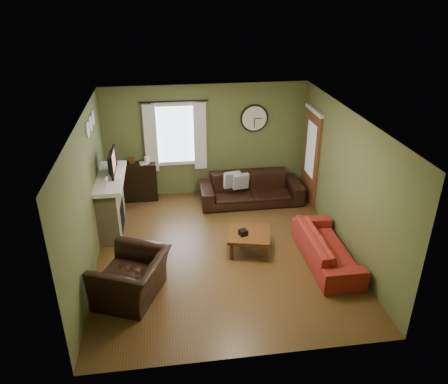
{
  "coord_description": "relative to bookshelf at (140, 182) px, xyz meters",
  "views": [
    {
      "loc": [
        -0.93,
        -6.87,
        4.65
      ],
      "look_at": [
        0.1,
        0.4,
        1.05
      ],
      "focal_mm": 35.0,
      "sensor_mm": 36.0,
      "label": 1
    }
  ],
  "objects": [
    {
      "name": "wall_right",
      "position": [
        3.86,
        -2.42,
        0.85
      ],
      "size": [
        0.0,
        5.2,
        2.6
      ],
      "primitive_type": "cube",
      "color": "#586234",
      "rests_on": "ground"
    },
    {
      "name": "tissue_box",
      "position": [
        1.94,
        -2.54,
        -0.05
      ],
      "size": [
        0.18,
        0.18,
        0.11
      ],
      "primitive_type": "cube",
      "rotation": [
        0.0,
        0.0,
        0.35
      ],
      "color": "black",
      "rests_on": "coffee_table"
    },
    {
      "name": "coffee_table",
      "position": [
        2.07,
        -2.48,
        -0.25
      ],
      "size": [
        0.92,
        0.92,
        0.4
      ],
      "primitive_type": null,
      "rotation": [
        0.0,
        0.0,
        -0.25
      ],
      "color": "#542C12",
      "rests_on": "floor"
    },
    {
      "name": "medallion_left",
      "position": [
        -0.72,
        -1.62,
        1.8
      ],
      "size": [
        0.28,
        0.28,
        0.03
      ],
      "primitive_type": "cylinder",
      "color": "white",
      "rests_on": "wall_left"
    },
    {
      "name": "medallion_mid",
      "position": [
        -0.72,
        -1.27,
        1.8
      ],
      "size": [
        0.28,
        0.28,
        0.03
      ],
      "primitive_type": "cylinder",
      "color": "white",
      "rests_on": "wall_left"
    },
    {
      "name": "book",
      "position": [
        0.03,
        -0.04,
        0.51
      ],
      "size": [
        0.2,
        0.25,
        0.02
      ],
      "primitive_type": "imported",
      "rotation": [
        0.0,
        0.0,
        0.17
      ],
      "color": "#542C12",
      "rests_on": "bookshelf"
    },
    {
      "name": "firebox",
      "position": [
        -0.35,
        -1.27,
        -0.15
      ],
      "size": [
        0.04,
        0.6,
        0.55
      ],
      "primitive_type": "cube",
      "color": "black",
      "rests_on": "fireplace"
    },
    {
      "name": "wall_clock",
      "position": [
        2.66,
        0.13,
        1.35
      ],
      "size": [
        0.64,
        0.06,
        0.64
      ],
      "primitive_type": null,
      "color": "white",
      "rests_on": "wall_back"
    },
    {
      "name": "fireplace",
      "position": [
        -0.54,
        -1.27,
        0.1
      ],
      "size": [
        0.4,
        1.4,
        1.1
      ],
      "primitive_type": "cube",
      "color": "tan",
      "rests_on": "floor"
    },
    {
      "name": "ceiling",
      "position": [
        1.56,
        -2.42,
        2.15
      ],
      "size": [
        4.6,
        5.2,
        0.0
      ],
      "primitive_type": "cube",
      "color": "white",
      "rests_on": "ground"
    },
    {
      "name": "bookshelf",
      "position": [
        0.0,
        0.0,
        0.0
      ],
      "size": [
        0.76,
        0.32,
        0.9
      ],
      "primitive_type": null,
      "color": "black",
      "rests_on": "floor"
    },
    {
      "name": "wall_back",
      "position": [
        1.56,
        0.18,
        0.85
      ],
      "size": [
        4.6,
        0.0,
        2.6
      ],
      "primitive_type": "cube",
      "color": "#586234",
      "rests_on": "ground"
    },
    {
      "name": "curtain_right",
      "position": [
        1.41,
        0.06,
        1.0
      ],
      "size": [
        0.28,
        0.04,
        1.55
      ],
      "primitive_type": "cube",
      "color": "white",
      "rests_on": "wall_back"
    },
    {
      "name": "sofa_brown",
      "position": [
        2.49,
        -0.5,
        -0.11
      ],
      "size": [
        2.31,
        0.9,
        0.67
      ],
      "primitive_type": "imported",
      "color": "black",
      "rests_on": "floor"
    },
    {
      "name": "pillow_right",
      "position": [
        2.07,
        -0.41,
        0.1
      ],
      "size": [
        0.4,
        0.2,
        0.38
      ],
      "primitive_type": "cube",
      "rotation": [
        0.0,
        0.0,
        0.25
      ],
      "color": "gray",
      "rests_on": "sofa_brown"
    },
    {
      "name": "wine_glass_a",
      "position": [
        -0.49,
        -1.82,
        0.83
      ],
      "size": [
        0.07,
        0.07,
        0.2
      ],
      "primitive_type": null,
      "color": "white",
      "rests_on": "mantel"
    },
    {
      "name": "door",
      "position": [
        3.83,
        -0.57,
        0.6
      ],
      "size": [
        0.05,
        0.9,
        2.1
      ],
      "primitive_type": "cube",
      "color": "brown",
      "rests_on": "floor"
    },
    {
      "name": "tv_screen",
      "position": [
        -0.41,
        -1.12,
        0.96
      ],
      "size": [
        0.02,
        0.62,
        0.36
      ],
      "primitive_type": "cube",
      "color": "#994C3F",
      "rests_on": "mantel"
    },
    {
      "name": "window_pane",
      "position": [
        0.86,
        0.16,
        1.05
      ],
      "size": [
        1.0,
        0.02,
        1.3
      ],
      "primitive_type": null,
      "color": "silver",
      "rests_on": "wall_back"
    },
    {
      "name": "curtain_rod",
      "position": [
        0.86,
        0.06,
        1.82
      ],
      "size": [
        0.03,
        0.03,
        1.5
      ],
      "primitive_type": "cylinder",
      "color": "black",
      "rests_on": "wall_back"
    },
    {
      "name": "pillow_left",
      "position": [
        2.25,
        -0.52,
        0.1
      ],
      "size": [
        0.37,
        0.17,
        0.36
      ],
      "primitive_type": "cube",
      "rotation": [
        0.0,
        0.0,
        0.18
      ],
      "color": "gray",
      "rests_on": "sofa_brown"
    },
    {
      "name": "wall_left",
      "position": [
        -0.74,
        -2.42,
        0.85
      ],
      "size": [
        0.0,
        5.2,
        2.6
      ],
      "primitive_type": "cube",
      "color": "#586234",
      "rests_on": "ground"
    },
    {
      "name": "wall_front",
      "position": [
        1.56,
        -5.02,
        0.85
      ],
      "size": [
        4.6,
        0.0,
        2.6
      ],
      "primitive_type": "cube",
      "color": "#586234",
      "rests_on": "ground"
    },
    {
      "name": "curtain_left",
      "position": [
        0.31,
        0.06,
        1.0
      ],
      "size": [
        0.28,
        0.04,
        1.55
      ],
      "primitive_type": "cube",
      "color": "white",
      "rests_on": "wall_back"
    },
    {
      "name": "mantel",
      "position": [
        -0.51,
        -1.27,
        0.69
      ],
      "size": [
        0.58,
        1.6,
        0.08
      ],
      "primitive_type": "cube",
      "color": "white",
      "rests_on": "fireplace"
    },
    {
      "name": "floor",
      "position": [
        1.56,
        -2.42,
        -0.45
      ],
      "size": [
        4.6,
        5.2,
        0.0
      ],
      "primitive_type": "cube",
      "color": "#53381A",
      "rests_on": "ground"
    },
    {
      "name": "sofa_red",
      "position": [
        3.4,
        -2.98,
        -0.17
      ],
      "size": [
        0.76,
        1.95,
        0.57
      ],
      "primitive_type": "imported",
      "rotation": [
        0.0,
        0.0,
        1.57
      ],
      "color": "maroon",
      "rests_on": "floor"
    },
    {
      "name": "armchair",
      "position": [
        -0.04,
        -3.49,
        -0.08
      ],
      "size": [
        1.36,
        1.44,
        0.74
      ],
      "primitive_type": "imported",
      "rotation": [
        0.0,
        0.0,
        -1.97
      ],
      "color": "black",
      "rests_on": "floor"
    },
    {
      "name": "tv",
      "position": [
        -0.49,
        -1.12,
        0.9
      ],
      "size": [
        0.08,
        0.6,
        0.35
      ],
      "primitive_type": "imported",
      "rotation": [
        0.0,
        0.0,
        1.57
      ],
      "color": "black",
      "rests_on": "mantel"
    },
    {
      "name": "wine_glass_b",
      "position": [
        -0.49,
        -1.7,
        0.82
      ],
      "size": [
        0.06,
        0.06,
        0.18
      ],
      "primitive_type": null,
      "color": "white",
      "rests_on": "mantel"
    },
    {
      "name": "medallion_right",
      "position": [
        -0.72,
        -0.92,
        1.8
      ],
      "size": [
        0.28,
        0.28,
        0.03
      ],
      "primitive_type": "cylinder",
      "color": "white",
      "rests_on": "wall_left"
    }
  ]
}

